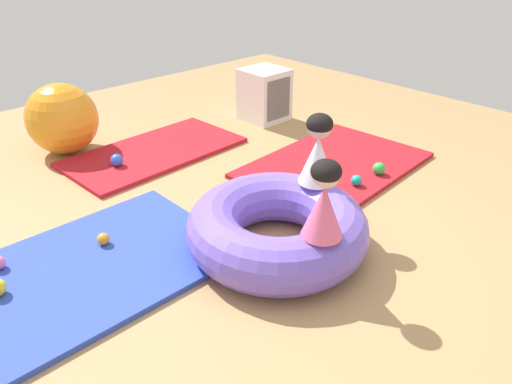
{
  "coord_description": "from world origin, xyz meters",
  "views": [
    {
      "loc": [
        -1.84,
        -1.99,
        1.9
      ],
      "look_at": [
        0.09,
        0.06,
        0.36
      ],
      "focal_mm": 34.2,
      "sensor_mm": 36.0,
      "label": 1
    }
  ],
  "objects_px": {
    "inflatable_cushion": "(277,228)",
    "play_ball_orange": "(103,239)",
    "play_ball_green": "(379,169)",
    "child_in_white": "(318,150)",
    "play_ball_teal": "(356,181)",
    "child_in_pink": "(324,200)",
    "storage_cube": "(266,95)",
    "exercise_ball_large": "(62,119)",
    "play_ball_blue": "(117,160)"
  },
  "relations": [
    {
      "from": "child_in_pink",
      "to": "storage_cube",
      "type": "height_order",
      "value": "child_in_pink"
    },
    {
      "from": "inflatable_cushion",
      "to": "play_ball_green",
      "type": "distance_m",
      "value": 1.39
    },
    {
      "from": "play_ball_blue",
      "to": "play_ball_green",
      "type": "xyz_separation_m",
      "value": [
        1.54,
        -1.67,
        -0.0
      ]
    },
    {
      "from": "child_in_white",
      "to": "play_ball_blue",
      "type": "xyz_separation_m",
      "value": [
        -0.57,
        1.78,
        -0.5
      ]
    },
    {
      "from": "play_ball_green",
      "to": "inflatable_cushion",
      "type": "bearing_deg",
      "value": -173.97
    },
    {
      "from": "play_ball_blue",
      "to": "play_ball_teal",
      "type": "bearing_deg",
      "value": -53.59
    },
    {
      "from": "child_in_white",
      "to": "exercise_ball_large",
      "type": "relative_size",
      "value": 0.75
    },
    {
      "from": "play_ball_blue",
      "to": "child_in_pink",
      "type": "bearing_deg",
      "value": -87.62
    },
    {
      "from": "inflatable_cushion",
      "to": "play_ball_green",
      "type": "relative_size",
      "value": 11.31
    },
    {
      "from": "play_ball_teal",
      "to": "storage_cube",
      "type": "distance_m",
      "value": 1.8
    },
    {
      "from": "child_in_pink",
      "to": "play_ball_blue",
      "type": "relative_size",
      "value": 4.31
    },
    {
      "from": "child_in_white",
      "to": "play_ball_teal",
      "type": "distance_m",
      "value": 0.84
    },
    {
      "from": "inflatable_cushion",
      "to": "play_ball_teal",
      "type": "xyz_separation_m",
      "value": [
        1.07,
        0.15,
        -0.09
      ]
    },
    {
      "from": "inflatable_cushion",
      "to": "play_ball_green",
      "type": "bearing_deg",
      "value": 6.03
    },
    {
      "from": "play_ball_blue",
      "to": "play_ball_orange",
      "type": "xyz_separation_m",
      "value": [
        -0.67,
        -1.03,
        -0.01
      ]
    },
    {
      "from": "play_ball_orange",
      "to": "storage_cube",
      "type": "relative_size",
      "value": 0.15
    },
    {
      "from": "play_ball_green",
      "to": "storage_cube",
      "type": "relative_size",
      "value": 0.19
    },
    {
      "from": "inflatable_cushion",
      "to": "play_ball_teal",
      "type": "relative_size",
      "value": 13.23
    },
    {
      "from": "child_in_pink",
      "to": "storage_cube",
      "type": "xyz_separation_m",
      "value": [
        1.75,
        2.25,
        -0.3
      ]
    },
    {
      "from": "child_in_pink",
      "to": "play_ball_blue",
      "type": "bearing_deg",
      "value": -109.12
    },
    {
      "from": "exercise_ball_large",
      "to": "storage_cube",
      "type": "distance_m",
      "value": 2.1
    },
    {
      "from": "play_ball_green",
      "to": "storage_cube",
      "type": "bearing_deg",
      "value": 79.83
    },
    {
      "from": "inflatable_cushion",
      "to": "play_ball_blue",
      "type": "relative_size",
      "value": 10.92
    },
    {
      "from": "child_in_white",
      "to": "storage_cube",
      "type": "bearing_deg",
      "value": -104.12
    },
    {
      "from": "play_ball_orange",
      "to": "storage_cube",
      "type": "height_order",
      "value": "storage_cube"
    },
    {
      "from": "play_ball_orange",
      "to": "exercise_ball_large",
      "type": "relative_size",
      "value": 0.12
    },
    {
      "from": "child_in_white",
      "to": "play_ball_teal",
      "type": "relative_size",
      "value": 5.46
    },
    {
      "from": "child_in_pink",
      "to": "storage_cube",
      "type": "distance_m",
      "value": 2.86
    },
    {
      "from": "play_ball_teal",
      "to": "child_in_pink",
      "type": "bearing_deg",
      "value": -153.62
    },
    {
      "from": "play_ball_green",
      "to": "exercise_ball_large",
      "type": "distance_m",
      "value": 2.91
    },
    {
      "from": "child_in_pink",
      "to": "play_ball_teal",
      "type": "height_order",
      "value": "child_in_pink"
    },
    {
      "from": "exercise_ball_large",
      "to": "play_ball_orange",
      "type": "bearing_deg",
      "value": -107.14
    },
    {
      "from": "inflatable_cushion",
      "to": "play_ball_green",
      "type": "xyz_separation_m",
      "value": [
        1.38,
        0.15,
        -0.08
      ]
    },
    {
      "from": "inflatable_cushion",
      "to": "play_ball_orange",
      "type": "xyz_separation_m",
      "value": [
        -0.83,
        0.79,
        -0.1
      ]
    },
    {
      "from": "child_in_pink",
      "to": "child_in_white",
      "type": "xyz_separation_m",
      "value": [
        0.48,
        0.45,
        0.01
      ]
    },
    {
      "from": "child_in_white",
      "to": "play_ball_orange",
      "type": "relative_size",
      "value": 6.0
    },
    {
      "from": "play_ball_green",
      "to": "play_ball_orange",
      "type": "distance_m",
      "value": 2.3
    },
    {
      "from": "child_in_pink",
      "to": "play_ball_green",
      "type": "xyz_separation_m",
      "value": [
        1.45,
        0.56,
        -0.49
      ]
    },
    {
      "from": "play_ball_teal",
      "to": "play_ball_green",
      "type": "relative_size",
      "value": 0.85
    },
    {
      "from": "play_ball_blue",
      "to": "child_in_white",
      "type": "bearing_deg",
      "value": -72.16
    },
    {
      "from": "child_in_pink",
      "to": "play_ball_teal",
      "type": "distance_m",
      "value": 1.36
    },
    {
      "from": "child_in_white",
      "to": "exercise_ball_large",
      "type": "height_order",
      "value": "child_in_white"
    },
    {
      "from": "play_ball_teal",
      "to": "exercise_ball_large",
      "type": "xyz_separation_m",
      "value": [
        -1.37,
        2.36,
        0.24
      ]
    },
    {
      "from": "inflatable_cushion",
      "to": "exercise_ball_large",
      "type": "bearing_deg",
      "value": 96.8
    },
    {
      "from": "play_ball_teal",
      "to": "exercise_ball_large",
      "type": "distance_m",
      "value": 2.74
    },
    {
      "from": "child_in_white",
      "to": "storage_cube",
      "type": "distance_m",
      "value": 2.22
    },
    {
      "from": "child_in_pink",
      "to": "child_in_white",
      "type": "relative_size",
      "value": 0.96
    },
    {
      "from": "child_in_pink",
      "to": "exercise_ball_large",
      "type": "distance_m",
      "value": 2.94
    },
    {
      "from": "child_in_white",
      "to": "play_ball_orange",
      "type": "height_order",
      "value": "child_in_white"
    },
    {
      "from": "child_in_pink",
      "to": "play_ball_green",
      "type": "relative_size",
      "value": 4.46
    }
  ]
}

